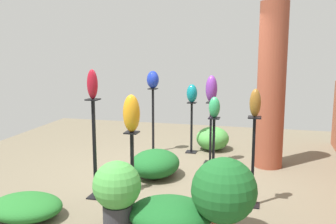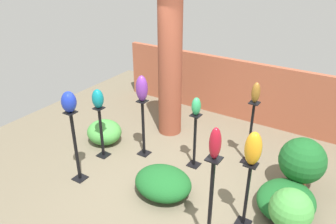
{
  "view_description": "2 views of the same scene",
  "coord_description": "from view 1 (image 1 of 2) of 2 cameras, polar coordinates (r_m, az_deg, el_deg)",
  "views": [
    {
      "loc": [
        5.62,
        1.42,
        2.01
      ],
      "look_at": [
        0.07,
        0.01,
        1.02
      ],
      "focal_mm": 42.0,
      "sensor_mm": 36.0,
      "label": 1
    },
    {
      "loc": [
        2.2,
        -3.47,
        3.33
      ],
      "look_at": [
        -0.12,
        0.17,
        1.19
      ],
      "focal_mm": 35.0,
      "sensor_mm": 36.0,
      "label": 2
    }
  ],
  "objects": [
    {
      "name": "brick_pillar",
      "position": [
        6.57,
        14.76,
        3.6
      ],
      "size": [
        0.45,
        0.45,
        2.68
      ],
      "primitive_type": "cylinder",
      "color": "brown",
      "rests_on": "ground"
    },
    {
      "name": "pedestal_ruby",
      "position": [
        5.25,
        -10.6,
        -5.87
      ],
      "size": [
        0.2,
        0.2,
        1.33
      ],
      "color": "black",
      "rests_on": "ground"
    },
    {
      "name": "foliage_bed_east",
      "position": [
        6.1,
        -1.88,
        -7.47
      ],
      "size": [
        0.89,
        0.74,
        0.41
      ],
      "primitive_type": "ellipsoid",
      "color": "#195923",
      "rests_on": "ground"
    },
    {
      "name": "art_vase_violet",
      "position": [
        6.59,
        6.33,
        3.37
      ],
      "size": [
        0.2,
        0.2,
        0.45
      ],
      "primitive_type": "ellipsoid",
      "color": "#6B2D8C",
      "rests_on": "pedestal_violet"
    },
    {
      "name": "art_vase_ruby",
      "position": [
        5.08,
        -10.92,
        3.99
      ],
      "size": [
        0.13,
        0.14,
        0.38
      ],
      "primitive_type": "ellipsoid",
      "color": "maroon",
      "rests_on": "pedestal_ruby"
    },
    {
      "name": "pedestal_jade",
      "position": [
        5.82,
        6.62,
        -5.96
      ],
      "size": [
        0.2,
        0.2,
        0.97
      ],
      "color": "black",
      "rests_on": "ground"
    },
    {
      "name": "foliage_bed_rear",
      "position": [
        5.02,
        -19.9,
        -12.81
      ],
      "size": [
        0.73,
        0.87,
        0.27
      ],
      "primitive_type": "ellipsoid",
      "color": "#236B28",
      "rests_on": "ground"
    },
    {
      "name": "foliage_bed_center",
      "position": [
        7.63,
        6.49,
        -3.83
      ],
      "size": [
        0.67,
        0.63,
        0.45
      ],
      "primitive_type": "ellipsoid",
      "color": "#479942",
      "rests_on": "ground"
    },
    {
      "name": "potted_plant_back_center",
      "position": [
        4.38,
        -7.41,
        -11.22
      ],
      "size": [
        0.53,
        0.53,
        0.77
      ],
      "color": "#2D2D33",
      "rests_on": "ground"
    },
    {
      "name": "art_vase_jade",
      "position": [
        5.67,
        6.75,
        0.69
      ],
      "size": [
        0.15,
        0.16,
        0.3
      ],
      "primitive_type": "ellipsoid",
      "color": "#2D9356",
      "rests_on": "pedestal_jade"
    },
    {
      "name": "foliage_bed_west",
      "position": [
        4.46,
        0.29,
        -14.61
      ],
      "size": [
        0.8,
        0.93,
        0.34
      ],
      "primitive_type": "ellipsoid",
      "color": "#195923",
      "rests_on": "ground"
    },
    {
      "name": "pedestal_cobalt",
      "position": [
        7.37,
        -2.17,
        -1.62
      ],
      "size": [
        0.2,
        0.2,
        1.21
      ],
      "color": "black",
      "rests_on": "ground"
    },
    {
      "name": "pedestal_teal",
      "position": [
        7.37,
        3.44,
        -2.61
      ],
      "size": [
        0.2,
        0.2,
        0.95
      ],
      "color": "black",
      "rests_on": "ground"
    },
    {
      "name": "art_vase_cobalt",
      "position": [
        7.25,
        -2.21,
        4.72
      ],
      "size": [
        0.21,
        0.23,
        0.32
      ],
      "primitive_type": "ellipsoid",
      "color": "#192D9E",
      "rests_on": "pedestal_cobalt"
    },
    {
      "name": "potted_plant_walkway_edge",
      "position": [
        4.21,
        8.12,
        -11.39
      ],
      "size": [
        0.69,
        0.69,
        0.86
      ],
      "color": "#B25B38",
      "rests_on": "ground"
    },
    {
      "name": "art_vase_amber",
      "position": [
        4.68,
        -5.33,
        -0.19
      ],
      "size": [
        0.21,
        0.2,
        0.45
      ],
      "primitive_type": "ellipsoid",
      "color": "orange",
      "rests_on": "pedestal_amber"
    },
    {
      "name": "pedestal_violet",
      "position": [
        6.72,
        6.2,
        -3.43
      ],
      "size": [
        0.2,
        0.2,
        1.06
      ],
      "color": "black",
      "rests_on": "ground"
    },
    {
      "name": "pedestal_amber",
      "position": [
        4.87,
        -5.18,
        -9.05
      ],
      "size": [
        0.2,
        0.2,
        0.98
      ],
      "color": "black",
      "rests_on": "ground"
    },
    {
      "name": "art_vase_bronze",
      "position": [
        4.86,
        12.55,
        1.31
      ],
      "size": [
        0.14,
        0.14,
        0.34
      ],
      "primitive_type": "ellipsoid",
      "color": "brown",
      "rests_on": "pedestal_bronze"
    },
    {
      "name": "ground_plane",
      "position": [
        6.14,
        0.05,
        -9.35
      ],
      "size": [
        8.0,
        8.0,
        0.0
      ],
      "primitive_type": "plane",
      "color": "#6B604C"
    },
    {
      "name": "pedestal_bronze",
      "position": [
        5.04,
        12.21,
        -7.64
      ],
      "size": [
        0.2,
        0.2,
        1.14
      ],
      "color": "black",
      "rests_on": "ground"
    },
    {
      "name": "art_vase_teal",
      "position": [
        7.25,
        3.49,
        2.72
      ],
      "size": [
        0.2,
        0.2,
        0.33
      ],
      "primitive_type": "ellipsoid",
      "color": "#0F727A",
      "rests_on": "pedestal_teal"
    }
  ]
}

